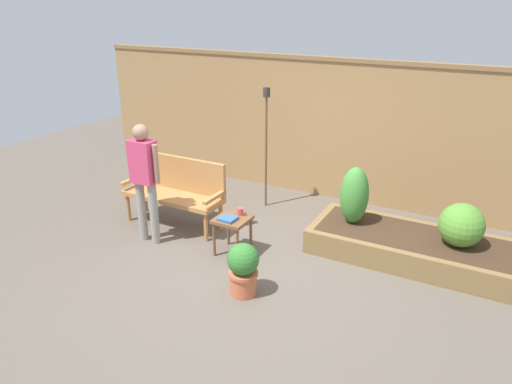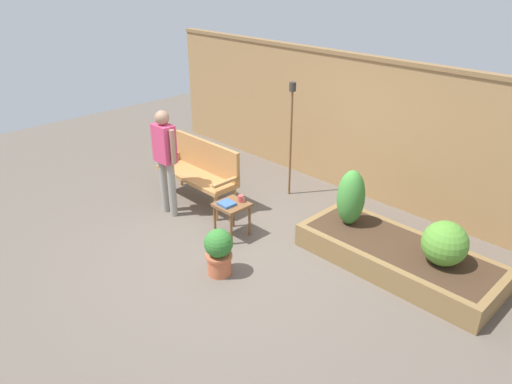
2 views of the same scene
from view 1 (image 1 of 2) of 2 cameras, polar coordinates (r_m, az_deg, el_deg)
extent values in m
plane|color=#60564C|center=(5.69, -1.01, -9.19)|extent=(14.00, 14.00, 0.00)
cube|color=#A37A4C|center=(7.49, 8.79, 7.11)|extent=(8.40, 0.10, 2.10)
cube|color=olive|center=(7.28, 9.29, 15.34)|extent=(8.40, 0.14, 0.06)
cylinder|color=#B77F47|center=(6.53, -4.21, -2.93)|extent=(0.06, 0.06, 0.40)
cylinder|color=#B77F47|center=(6.26, -5.97, -4.15)|extent=(0.06, 0.06, 0.40)
cylinder|color=#B77F47|center=(7.27, -13.04, -0.77)|extent=(0.06, 0.06, 0.40)
cylinder|color=#B77F47|center=(7.03, -14.94, -1.77)|extent=(0.06, 0.06, 0.40)
cube|color=#B77F47|center=(6.66, -9.90, -0.54)|extent=(1.44, 0.48, 0.06)
cube|color=#B77F47|center=(6.71, -8.96, 2.20)|extent=(1.44, 0.06, 0.48)
cube|color=#B77F47|center=(7.04, -14.42, 1.48)|extent=(0.06, 0.48, 0.04)
cube|color=#B77F47|center=(6.23, -4.95, -0.60)|extent=(0.06, 0.48, 0.04)
cylinder|color=brown|center=(5.99, -0.62, -5.09)|extent=(0.04, 0.04, 0.44)
cylinder|color=brown|center=(5.74, -2.22, -6.41)|extent=(0.04, 0.04, 0.44)
cylinder|color=brown|center=(6.14, -3.32, -4.41)|extent=(0.04, 0.04, 0.44)
cylinder|color=brown|center=(5.89, -5.00, -5.66)|extent=(0.04, 0.04, 0.44)
cube|color=brown|center=(5.83, -2.83, -3.28)|extent=(0.40, 0.40, 0.04)
cylinder|color=#CC4C47|center=(5.88, -1.87, -2.33)|extent=(0.07, 0.07, 0.09)
torus|color=#CC4C47|center=(5.86, -1.51, -2.41)|extent=(0.06, 0.01, 0.06)
cube|color=#38609E|center=(5.76, -3.36, -3.18)|extent=(0.21, 0.19, 0.04)
cylinder|color=#C66642|center=(5.22, -1.51, -10.88)|extent=(0.28, 0.28, 0.23)
cylinder|color=#C66642|center=(5.15, -1.53, -9.64)|extent=(0.32, 0.32, 0.04)
sphere|color=#33752D|center=(5.06, -1.55, -7.99)|extent=(0.34, 0.34, 0.34)
cube|color=olive|center=(5.75, 16.94, -8.16)|extent=(2.40, 0.09, 0.30)
cube|color=olive|center=(6.55, 18.67, -4.50)|extent=(2.40, 0.09, 0.30)
cube|color=olive|center=(6.40, 7.73, -4.11)|extent=(0.09, 0.82, 0.30)
cube|color=#422D1E|center=(6.15, 17.86, -6.21)|extent=(2.22, 0.82, 0.30)
cylinder|color=brown|center=(6.23, 11.37, -3.28)|extent=(0.04, 0.04, 0.06)
ellipsoid|color=#428938|center=(6.10, 11.61, -0.39)|extent=(0.36, 0.36, 0.74)
cylinder|color=brown|center=(6.05, 22.92, -5.55)|extent=(0.04, 0.04, 0.06)
sphere|color=#569333|center=(5.95, 23.24, -3.62)|extent=(0.51, 0.51, 0.51)
cylinder|color=brown|center=(7.06, 1.20, 4.61)|extent=(0.03, 0.03, 1.66)
cylinder|color=#332D28|center=(6.84, 1.26, 11.78)|extent=(0.10, 0.10, 0.13)
cylinder|color=gray|center=(6.23, -12.03, -2.52)|extent=(0.11, 0.11, 0.82)
cylinder|color=gray|center=(6.36, -13.42, -2.15)|extent=(0.11, 0.11, 0.82)
cube|color=#D13D66|center=(6.05, -13.27, 3.54)|extent=(0.32, 0.20, 0.54)
cylinder|color=#9E755B|center=(5.92, -11.81, 3.26)|extent=(0.07, 0.07, 0.49)
cylinder|color=#9E755B|center=(6.18, -14.68, 3.79)|extent=(0.07, 0.07, 0.49)
sphere|color=#9E755B|center=(5.95, -13.58, 6.91)|extent=(0.20, 0.20, 0.20)
camera|label=2|loc=(1.73, 95.90, 12.44)|focal=33.59mm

